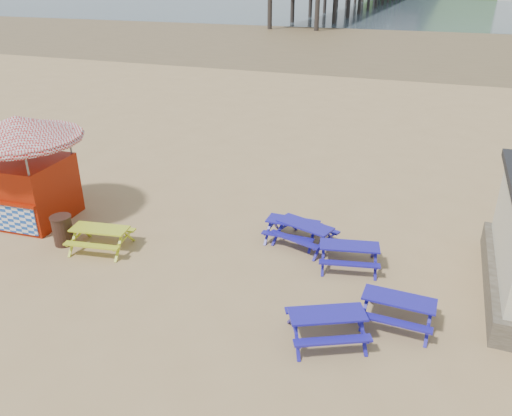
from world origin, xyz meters
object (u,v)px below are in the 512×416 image
at_px(ice_cream_kiosk, 23,156).
at_px(picnic_table_blue_a, 305,234).
at_px(picnic_table_blue_b, 293,230).
at_px(picnic_table_yellow, 101,238).
at_px(litter_bin, 63,230).

bearing_deg(ice_cream_kiosk, picnic_table_blue_a, 5.40).
height_order(picnic_table_blue_b, picnic_table_yellow, picnic_table_yellow).
bearing_deg(ice_cream_kiosk, picnic_table_yellow, -19.19).
relative_size(picnic_table_yellow, litter_bin, 2.01).
distance_m(picnic_table_blue_a, picnic_table_yellow, 6.36).
bearing_deg(picnic_table_blue_b, ice_cream_kiosk, -169.40).
bearing_deg(ice_cream_kiosk, picnic_table_blue_b, 6.80).
xyz_separation_m(picnic_table_blue_b, ice_cream_kiosk, (-8.90, -1.68, 1.97)).
bearing_deg(litter_bin, ice_cream_kiosk, 153.07).
bearing_deg(picnic_table_yellow, picnic_table_blue_a, 13.53).
bearing_deg(picnic_table_blue_b, picnic_table_yellow, -154.14).
xyz_separation_m(picnic_table_blue_b, picnic_table_yellow, (-5.41, -2.63, 0.02)).
xyz_separation_m(picnic_table_yellow, litter_bin, (-1.31, -0.15, 0.13)).
distance_m(picnic_table_blue_b, picnic_table_yellow, 6.02).
height_order(picnic_table_yellow, litter_bin, litter_bin).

